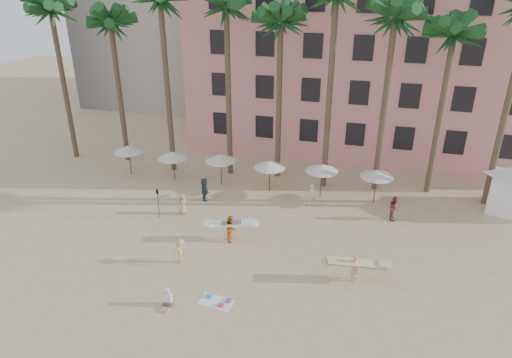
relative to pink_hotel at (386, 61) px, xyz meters
The scene contains 10 objects.
ground 28.09m from the pink_hotel, 105.07° to the right, with size 120.00×120.00×0.00m, color #D1B789.
pink_hotel is the anchor object (origin of this frame).
palm_row 13.71m from the pink_hotel, 120.56° to the right, with size 44.40×5.40×16.30m.
umbrella_row 17.73m from the pink_hotel, 126.53° to the right, with size 22.50×2.70×2.73m.
beach_towel 29.23m from the pink_hotel, 105.89° to the right, with size 1.91×1.22×0.14m.
carrier_yellow 24.38m from the pink_hotel, 92.06° to the right, with size 3.27×1.41×1.63m.
carrier_white 23.90m from the pink_hotel, 112.54° to the right, with size 2.94×1.48×1.76m.
beachgoers 21.22m from the pink_hotel, 115.06° to the right, with size 15.26×9.97×1.78m.
paddle 25.27m from the pink_hotel, 126.43° to the right, with size 0.18×0.04×2.23m.
seated_man 30.71m from the pink_hotel, 109.80° to the right, with size 0.44×0.77×0.99m.
Camera 1 is at (6.05, -18.92, 15.99)m, focal length 32.00 mm.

